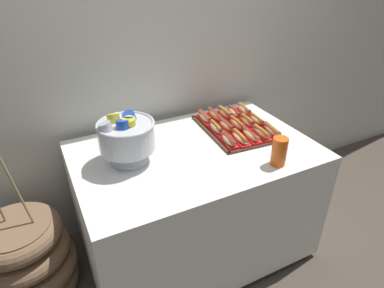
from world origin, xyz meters
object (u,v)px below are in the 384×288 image
hot_dog_7 (237,124)px  punch_bowl (126,135)px  floor_vase (25,259)px  hot_dog_3 (261,133)px  hot_dog_5 (216,128)px  hot_dog_13 (235,112)px  hot_dog_2 (251,135)px  hot_dog_6 (227,126)px  hot_dog_0 (229,140)px  hot_dog_12 (225,114)px  cup_stack (279,151)px  hot_dog_11 (215,116)px  hot_dog_8 (247,122)px  hot_dog_4 (272,131)px  hot_dog_9 (257,120)px  hot_dog_14 (244,110)px  hot_dog_10 (205,118)px  serving_tray (237,128)px  hot_dog_1 (240,138)px  buffet_table (195,200)px

hot_dog_7 → punch_bowl: bearing=-175.5°
floor_vase → hot_dog_3: size_ratio=6.42×
hot_dog_5 → hot_dog_13: bearing=32.4°
hot_dog_2 → hot_dog_7: bearing=86.1°
hot_dog_6 → floor_vase: bearing=178.3°
hot_dog_0 → hot_dog_12: size_ratio=0.99×
hot_dog_0 → cup_stack: size_ratio=1.04×
hot_dog_0 → hot_dog_11: (0.10, 0.32, 0.00)m
punch_bowl → hot_dog_8: bearing=3.8°
hot_dog_4 → hot_dog_9: size_ratio=1.14×
hot_dog_13 → punch_bowl: 0.86m
hot_dog_14 → cup_stack: 0.63m
hot_dog_2 → hot_dog_12: bearing=86.1°
floor_vase → hot_dog_3: (1.44, -0.21, 0.57)m
hot_dog_10 → punch_bowl: size_ratio=0.56×
hot_dog_6 → hot_dog_9: 0.23m
floor_vase → hot_dog_14: 1.64m
hot_dog_8 → hot_dog_4: bearing=-69.4°
hot_dog_5 → punch_bowl: bearing=-173.3°
hot_dog_2 → cup_stack: bearing=-94.3°
hot_dog_3 → hot_dog_13: hot_dog_3 is taller
serving_tray → hot_dog_11: bearing=110.6°
hot_dog_1 → hot_dog_5: size_ratio=1.13×
serving_tray → hot_dog_10: hot_dog_10 is taller
hot_dog_4 → hot_dog_8: hot_dog_8 is taller
hot_dog_10 → hot_dog_2: bearing=-69.4°
hot_dog_4 → hot_dog_8: size_ratio=1.19×
buffet_table → hot_dog_6: size_ratio=8.21×
hot_dog_2 → floor_vase: bearing=171.3°
buffet_table → hot_dog_14: bearing=26.8°
serving_tray → hot_dog_10: bearing=128.4°
hot_dog_2 → hot_dog_9: hot_dog_2 is taller
hot_dog_3 → hot_dog_7: (-0.06, 0.17, 0.00)m
hot_dog_0 → hot_dog_6: bearing=61.7°
hot_dog_12 → hot_dog_13: size_ratio=0.99×
floor_vase → buffet_table: bearing=-8.3°
hot_dog_5 → hot_dog_10: 0.17m
floor_vase → hot_dog_10: 1.37m
hot_dog_4 → hot_dog_12: bearing=110.6°
hot_dog_12 → hot_dog_5: bearing=-136.1°
buffet_table → hot_dog_9: size_ratio=8.33×
hot_dog_4 → hot_dog_5: 0.34m
hot_dog_9 → hot_dog_13: same height
buffet_table → hot_dog_1: bearing=-11.2°
hot_dog_7 → hot_dog_1: bearing=-118.3°
hot_dog_11 → hot_dog_14: bearing=-3.9°
hot_dog_9 → punch_bowl: (-0.89, -0.05, 0.13)m
hot_dog_14 → punch_bowl: bearing=-166.6°
hot_dog_2 → hot_dog_11: hot_dog_11 is taller
hot_dog_1 → hot_dog_4: 0.23m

